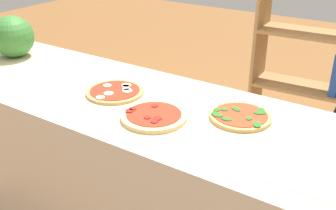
# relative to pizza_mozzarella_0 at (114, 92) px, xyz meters

# --- Properties ---
(counter) EXTENTS (2.62, 0.72, 0.94)m
(counter) POSITION_rel_pizza_mozzarella_0_xyz_m (0.30, 0.00, -0.48)
(counter) COLOR beige
(counter) RESTS_ON ground_plane
(parchment_paper) EXTENTS (2.44, 0.54, 0.00)m
(parchment_paper) POSITION_rel_pizza_mozzarella_0_xyz_m (0.30, 0.00, -0.01)
(parchment_paper) COLOR beige
(parchment_paper) RESTS_ON counter
(pizza_mozzarella_0) EXTENTS (0.27, 0.27, 0.02)m
(pizza_mozzarella_0) POSITION_rel_pizza_mozzarella_0_xyz_m (0.00, 0.00, 0.00)
(pizza_mozzarella_0) COLOR tan
(pizza_mozzarella_0) RESTS_ON parchment_paper
(pizza_pepperoni_1) EXTENTS (0.28, 0.28, 0.03)m
(pizza_pepperoni_1) POSITION_rel_pizza_mozzarella_0_xyz_m (0.30, -0.10, 0.00)
(pizza_pepperoni_1) COLOR #E5C17F
(pizza_pepperoni_1) RESTS_ON parchment_paper
(pizza_spinach_2) EXTENTS (0.26, 0.26, 0.02)m
(pizza_spinach_2) POSITION_rel_pizza_mozzarella_0_xyz_m (0.60, 0.09, 0.00)
(pizza_spinach_2) COLOR tan
(pizza_spinach_2) RESTS_ON parchment_paper
(watermelon) EXTENTS (0.24, 0.24, 0.24)m
(watermelon) POSITION_rel_pizza_mozzarella_0_xyz_m (-0.85, 0.10, 0.11)
(watermelon) COLOR #387A33
(watermelon) RESTS_ON counter
(bookshelf) EXTENTS (0.80, 0.31, 1.42)m
(bookshelf) POSITION_rel_pizza_mozzarella_0_xyz_m (0.78, 1.15, -0.27)
(bookshelf) COLOR #A87A47
(bookshelf) RESTS_ON ground_plane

